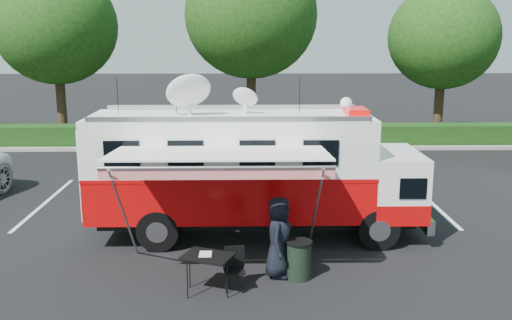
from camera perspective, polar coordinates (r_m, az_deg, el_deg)
The scene contains 9 objects.
ground_plane at distance 14.99m, azimuth 0.03°, elevation -7.53°, with size 120.00×120.00×0.00m, color black.
back_border at distance 27.01m, azimuth 1.99°, elevation 12.29°, with size 60.00×6.14×8.87m.
stall_lines at distance 17.84m, azimuth -1.76°, elevation -4.19°, with size 24.12×5.50×0.01m.
command_truck at distance 14.48m, azimuth -0.25°, elevation -1.07°, with size 8.44×2.32×4.05m.
awning at distance 11.95m, azimuth -3.73°, elevation 0.22°, with size 4.61×2.40×2.79m.
person at distance 12.65m, azimuth 2.25°, elevation -11.48°, with size 0.87×0.57×1.78m, color black.
folding_table at distance 11.62m, azimuth -4.85°, elevation -9.66°, with size 1.14×0.99×0.82m.
folding_chair at distance 11.90m, azimuth -2.17°, elevation -10.39°, with size 0.48×0.50×0.88m.
trash_bin at distance 12.40m, azimuth 4.32°, elevation -9.90°, with size 0.56×0.56×0.84m.
Camera 1 is at (-0.26, -14.07, 5.17)m, focal length 40.00 mm.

